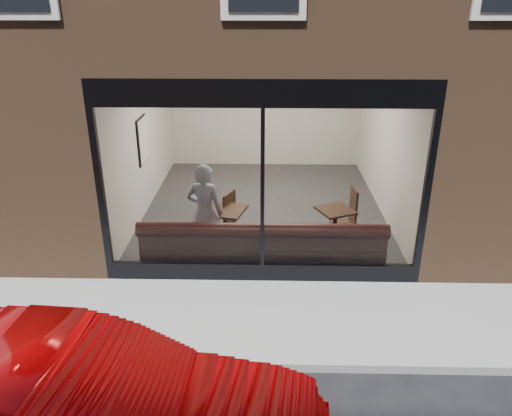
{
  "coord_description": "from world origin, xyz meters",
  "views": [
    {
      "loc": [
        0.06,
        -4.92,
        4.26
      ],
      "look_at": [
        -0.11,
        2.4,
        1.11
      ],
      "focal_mm": 35.0,
      "sensor_mm": 36.0,
      "label": 1
    }
  ],
  "objects_px": {
    "cafe_chair_right": "(342,224)",
    "cafe_chair_left": "(221,226)",
    "cafe_table_left": "(225,210)",
    "cafe_table_right": "(336,210)",
    "person": "(205,212)",
    "banquette": "(262,256)"
  },
  "relations": [
    {
      "from": "cafe_table_right",
      "to": "cafe_chair_left",
      "type": "xyz_separation_m",
      "value": [
        -2.08,
        0.35,
        -0.5
      ]
    },
    {
      "from": "person",
      "to": "cafe_table_right",
      "type": "xyz_separation_m",
      "value": [
        2.27,
        0.43,
        -0.12
      ]
    },
    {
      "from": "person",
      "to": "cafe_chair_left",
      "type": "height_order",
      "value": "person"
    },
    {
      "from": "person",
      "to": "cafe_table_right",
      "type": "bearing_deg",
      "value": -156.48
    },
    {
      "from": "person",
      "to": "cafe_table_left",
      "type": "height_order",
      "value": "person"
    },
    {
      "from": "cafe_table_right",
      "to": "cafe_chair_right",
      "type": "height_order",
      "value": "cafe_table_right"
    },
    {
      "from": "cafe_table_right",
      "to": "cafe_chair_right",
      "type": "xyz_separation_m",
      "value": [
        0.22,
        0.5,
        -0.5
      ]
    },
    {
      "from": "person",
      "to": "cafe_chair_right",
      "type": "bearing_deg",
      "value": -146.76
    },
    {
      "from": "banquette",
      "to": "cafe_table_left",
      "type": "bearing_deg",
      "value": 133.42
    },
    {
      "from": "person",
      "to": "cafe_chair_right",
      "type": "height_order",
      "value": "person"
    },
    {
      "from": "person",
      "to": "cafe_table_right",
      "type": "distance_m",
      "value": 2.31
    },
    {
      "from": "banquette",
      "to": "cafe_table_right",
      "type": "relative_size",
      "value": 6.98
    },
    {
      "from": "cafe_table_left",
      "to": "cafe_table_right",
      "type": "relative_size",
      "value": 1.15
    },
    {
      "from": "cafe_table_left",
      "to": "cafe_chair_right",
      "type": "relative_size",
      "value": 1.61
    },
    {
      "from": "banquette",
      "to": "cafe_chair_left",
      "type": "relative_size",
      "value": 8.86
    },
    {
      "from": "cafe_chair_right",
      "to": "cafe_chair_left",
      "type": "bearing_deg",
      "value": -3.34
    },
    {
      "from": "banquette",
      "to": "person",
      "type": "relative_size",
      "value": 2.32
    },
    {
      "from": "cafe_table_left",
      "to": "cafe_chair_right",
      "type": "distance_m",
      "value": 2.29
    },
    {
      "from": "person",
      "to": "cafe_chair_left",
      "type": "bearing_deg",
      "value": -90.64
    },
    {
      "from": "person",
      "to": "cafe_chair_right",
      "type": "relative_size",
      "value": 4.22
    },
    {
      "from": "cafe_chair_left",
      "to": "cafe_chair_right",
      "type": "bearing_deg",
      "value": -153.38
    },
    {
      "from": "cafe_table_left",
      "to": "cafe_chair_left",
      "type": "relative_size",
      "value": 1.46
    }
  ]
}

